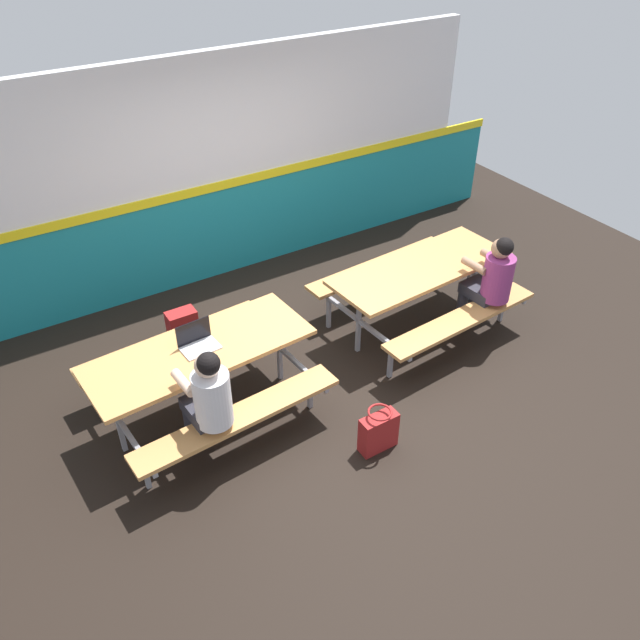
{
  "coord_description": "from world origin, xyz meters",
  "views": [
    {
      "loc": [
        -2.67,
        -4.19,
        4.22
      ],
      "look_at": [
        0.0,
        0.09,
        0.55
      ],
      "focal_mm": 36.21,
      "sensor_mm": 36.0,
      "label": 1
    }
  ],
  "objects_px": {
    "student_nearer": "(208,397)",
    "laptop_silver": "(198,342)",
    "tote_bag_bright": "(378,431)",
    "picnic_table_right": "(419,280)",
    "backpack_dark": "(183,329)",
    "picnic_table_left": "(201,364)",
    "student_further": "(491,278)"
  },
  "relations": [
    {
      "from": "laptop_silver",
      "to": "student_further",
      "type": "bearing_deg",
      "value": -9.49
    },
    {
      "from": "picnic_table_right",
      "to": "laptop_silver",
      "type": "height_order",
      "value": "laptop_silver"
    },
    {
      "from": "backpack_dark",
      "to": "tote_bag_bright",
      "type": "height_order",
      "value": "backpack_dark"
    },
    {
      "from": "student_nearer",
      "to": "backpack_dark",
      "type": "xyz_separation_m",
      "value": [
        0.37,
        1.6,
        -0.49
      ]
    },
    {
      "from": "laptop_silver",
      "to": "backpack_dark",
      "type": "relative_size",
      "value": 0.76
    },
    {
      "from": "laptop_silver",
      "to": "tote_bag_bright",
      "type": "bearing_deg",
      "value": -49.18
    },
    {
      "from": "student_further",
      "to": "laptop_silver",
      "type": "height_order",
      "value": "student_further"
    },
    {
      "from": "student_further",
      "to": "backpack_dark",
      "type": "distance_m",
      "value": 3.21
    },
    {
      "from": "student_nearer",
      "to": "laptop_silver",
      "type": "relative_size",
      "value": 3.61
    },
    {
      "from": "picnic_table_left",
      "to": "tote_bag_bright",
      "type": "xyz_separation_m",
      "value": [
        1.08,
        -1.2,
        -0.38
      ]
    },
    {
      "from": "picnic_table_left",
      "to": "laptop_silver",
      "type": "relative_size",
      "value": 6.05
    },
    {
      "from": "student_nearer",
      "to": "laptop_silver",
      "type": "xyz_separation_m",
      "value": [
        0.18,
        0.61,
        0.08
      ]
    },
    {
      "from": "laptop_silver",
      "to": "backpack_dark",
      "type": "bearing_deg",
      "value": 79.04
    },
    {
      "from": "student_further",
      "to": "backpack_dark",
      "type": "height_order",
      "value": "student_further"
    },
    {
      "from": "picnic_table_right",
      "to": "tote_bag_bright",
      "type": "xyz_separation_m",
      "value": [
        -1.43,
        -1.26,
        -0.38
      ]
    },
    {
      "from": "student_further",
      "to": "student_nearer",
      "type": "bearing_deg",
      "value": -178.04
    },
    {
      "from": "picnic_table_left",
      "to": "picnic_table_right",
      "type": "relative_size",
      "value": 1.0
    },
    {
      "from": "backpack_dark",
      "to": "student_nearer",
      "type": "bearing_deg",
      "value": -103.08
    },
    {
      "from": "picnic_table_left",
      "to": "backpack_dark",
      "type": "relative_size",
      "value": 4.6
    },
    {
      "from": "backpack_dark",
      "to": "picnic_table_right",
      "type": "bearing_deg",
      "value": -22.82
    },
    {
      "from": "picnic_table_left",
      "to": "tote_bag_bright",
      "type": "height_order",
      "value": "picnic_table_left"
    },
    {
      "from": "picnic_table_right",
      "to": "backpack_dark",
      "type": "bearing_deg",
      "value": 157.18
    },
    {
      "from": "picnic_table_left",
      "to": "tote_bag_bright",
      "type": "bearing_deg",
      "value": -48.03
    },
    {
      "from": "student_nearer",
      "to": "student_further",
      "type": "height_order",
      "value": "same"
    },
    {
      "from": "tote_bag_bright",
      "to": "picnic_table_right",
      "type": "bearing_deg",
      "value": 41.45
    },
    {
      "from": "student_nearer",
      "to": "picnic_table_right",
      "type": "bearing_deg",
      "value": 13.3
    },
    {
      "from": "picnic_table_left",
      "to": "laptop_silver",
      "type": "xyz_separation_m",
      "value": [
        0.01,
        0.04,
        0.21
      ]
    },
    {
      "from": "picnic_table_right",
      "to": "backpack_dark",
      "type": "xyz_separation_m",
      "value": [
        -2.3,
        0.97,
        -0.36
      ]
    },
    {
      "from": "laptop_silver",
      "to": "tote_bag_bright",
      "type": "relative_size",
      "value": 0.78
    },
    {
      "from": "student_further",
      "to": "laptop_silver",
      "type": "relative_size",
      "value": 3.61
    },
    {
      "from": "picnic_table_left",
      "to": "student_nearer",
      "type": "relative_size",
      "value": 1.68
    },
    {
      "from": "picnic_table_left",
      "to": "picnic_table_right",
      "type": "bearing_deg",
      "value": 1.44
    }
  ]
}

